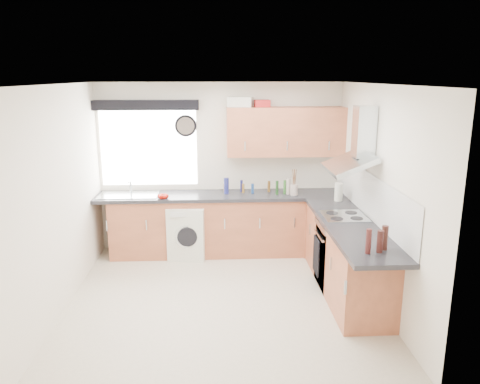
{
  "coord_description": "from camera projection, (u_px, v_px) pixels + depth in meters",
  "views": [
    {
      "loc": [
        -0.05,
        -5.11,
        2.59
      ],
      "look_at": [
        0.25,
        0.85,
        1.1
      ],
      "focal_mm": 35.0,
      "sensor_mm": 36.0,
      "label": 1
    }
  ],
  "objects": [
    {
      "name": "bottle_1",
      "position": [
        368.0,
        241.0,
        4.51
      ],
      "size": [
        0.05,
        0.05,
        0.25
      ],
      "primitive_type": "cylinder",
      "color": "#421817",
      "rests_on": "worktop_right"
    },
    {
      "name": "kitchen_roll",
      "position": [
        339.0,
        192.0,
        6.42
      ],
      "size": [
        0.14,
        0.14,
        0.25
      ],
      "primitive_type": "cylinder",
      "rotation": [
        0.0,
        0.0,
        -0.29
      ],
      "color": "silver",
      "rests_on": "worktop_right"
    },
    {
      "name": "upper_cabinets",
      "position": [
        286.0,
        132.0,
        6.76
      ],
      "size": [
        1.7,
        0.35,
        0.7
      ],
      "primitive_type": "cube",
      "color": "#954F33",
      "rests_on": "wall_back"
    },
    {
      "name": "casserole",
      "position": [
        240.0,
        102.0,
        6.72
      ],
      "size": [
        0.39,
        0.32,
        0.14
      ],
      "primitive_type": "cube",
      "rotation": [
        0.0,
        0.0,
        -0.23
      ],
      "color": "silver",
      "rests_on": "upper_cabinets"
    },
    {
      "name": "jar_7",
      "position": [
        226.0,
        188.0,
        6.9
      ],
      "size": [
        0.06,
        0.06,
        0.13
      ],
      "primitive_type": "cylinder",
      "color": "brown",
      "rests_on": "worktop_back"
    },
    {
      "name": "base_cab_right",
      "position": [
        346.0,
        258.0,
        5.69
      ],
      "size": [
        0.58,
        2.1,
        0.86
      ],
      "primitive_type": "cube",
      "color": "#954F33",
      "rests_on": "ground_plane"
    },
    {
      "name": "jar_3",
      "position": [
        243.0,
        188.0,
        6.87
      ],
      "size": [
        0.04,
        0.04,
        0.13
      ],
      "primitive_type": "cylinder",
      "color": "brown",
      "rests_on": "worktop_back"
    },
    {
      "name": "jar_6",
      "position": [
        226.0,
        186.0,
        6.81
      ],
      "size": [
        0.07,
        0.07,
        0.23
      ],
      "primitive_type": "cylinder",
      "color": "navy",
      "rests_on": "worktop_back"
    },
    {
      "name": "window",
      "position": [
        149.0,
        148.0,
        6.89
      ],
      "size": [
        1.4,
        0.02,
        1.1
      ],
      "primitive_type": "cube",
      "color": "silver",
      "rests_on": "wall_back"
    },
    {
      "name": "wall_left",
      "position": [
        60.0,
        200.0,
        5.19
      ],
      "size": [
        0.02,
        3.6,
        2.5
      ],
      "primitive_type": "cube",
      "color": "silver",
      "rests_on": "ground_plane"
    },
    {
      "name": "base_cab_back",
      "position": [
        214.0,
        225.0,
        6.93
      ],
      "size": [
        3.0,
        0.58,
        0.86
      ],
      "primitive_type": "cube",
      "color": "#954F33",
      "rests_on": "ground_plane"
    },
    {
      "name": "ground_plane",
      "position": [
        223.0,
        299.0,
        5.58
      ],
      "size": [
        3.6,
        3.6,
        0.0
      ],
      "primitive_type": "plane",
      "color": "beige"
    },
    {
      "name": "base_cab_corner",
      "position": [
        321.0,
        224.0,
        7.0
      ],
      "size": [
        0.6,
        0.6,
        0.86
      ],
      "primitive_type": "cube",
      "color": "#954F33",
      "rests_on": "ground_plane"
    },
    {
      "name": "utensil_pot",
      "position": [
        294.0,
        190.0,
        6.75
      ],
      "size": [
        0.13,
        0.13,
        0.16
      ],
      "primitive_type": "cylinder",
      "rotation": [
        0.0,
        0.0,
        0.19
      ],
      "color": "#A39086",
      "rests_on": "worktop_back"
    },
    {
      "name": "window_blind",
      "position": [
        146.0,
        105.0,
        6.65
      ],
      "size": [
        1.5,
        0.18,
        0.14
      ],
      "primitive_type": "cube",
      "color": "black",
      "rests_on": "wall_back"
    },
    {
      "name": "wall_back",
      "position": [
        220.0,
        167.0,
        7.02
      ],
      "size": [
        3.6,
        0.02,
        2.5
      ],
      "primitive_type": "cube",
      "color": "silver",
      "rests_on": "ground_plane"
    },
    {
      "name": "washing_machine",
      "position": [
        188.0,
        231.0,
        6.82
      ],
      "size": [
        0.59,
        0.58,
        0.77
      ],
      "primitive_type": "cube",
      "rotation": [
        0.0,
        0.0,
        -0.14
      ],
      "color": "silver",
      "rests_on": "ground_plane"
    },
    {
      "name": "jar_8",
      "position": [
        293.0,
        190.0,
        6.75
      ],
      "size": [
        0.07,
        0.07,
        0.14
      ],
      "primitive_type": "cylinder",
      "color": "black",
      "rests_on": "worktop_back"
    },
    {
      "name": "ceiling",
      "position": [
        221.0,
        84.0,
        4.97
      ],
      "size": [
        3.6,
        3.6,
        0.02
      ],
      "primitive_type": "cube",
      "color": "white",
      "rests_on": "wall_back"
    },
    {
      "name": "oven",
      "position": [
        342.0,
        254.0,
        5.84
      ],
      "size": [
        0.56,
        0.58,
        0.85
      ],
      "primitive_type": "cube",
      "color": "black",
      "rests_on": "ground_plane"
    },
    {
      "name": "wall_front",
      "position": [
        225.0,
        258.0,
        3.53
      ],
      "size": [
        3.6,
        0.02,
        2.5
      ],
      "primitive_type": "cube",
      "color": "silver",
      "rests_on": "ground_plane"
    },
    {
      "name": "splashback",
      "position": [
        369.0,
        195.0,
        5.67
      ],
      "size": [
        0.01,
        3.0,
        0.54
      ],
      "primitive_type": "cube",
      "color": "white",
      "rests_on": "wall_right"
    },
    {
      "name": "sink",
      "position": [
        128.0,
        192.0,
        6.74
      ],
      "size": [
        0.84,
        0.46,
        0.1
      ],
      "primitive_type": null,
      "color": "silver",
      "rests_on": "worktop_back"
    },
    {
      "name": "bottle_0",
      "position": [
        380.0,
        241.0,
        4.55
      ],
      "size": [
        0.06,
        0.06,
        0.22
      ],
      "primitive_type": "cylinder",
      "color": "#341512",
      "rests_on": "worktop_right"
    },
    {
      "name": "jar_5",
      "position": [
        241.0,
        186.0,
        6.93
      ],
      "size": [
        0.04,
        0.04,
        0.17
      ],
      "primitive_type": "cylinder",
      "color": "#181951",
      "rests_on": "worktop_back"
    },
    {
      "name": "jar_2",
      "position": [
        269.0,
        186.0,
        6.93
      ],
      "size": [
        0.04,
        0.04,
        0.16
      ],
      "primitive_type": "cylinder",
      "color": "brown",
      "rests_on": "worktop_back"
    },
    {
      "name": "wall_clock",
      "position": [
        186.0,
        126.0,
        6.82
      ],
      "size": [
        0.32,
        0.04,
        0.32
      ],
      "primitive_type": "cylinder",
      "rotation": [
        1.57,
        0.0,
        0.0
      ],
      "color": "black",
      "rests_on": "wall_back"
    },
    {
      "name": "jar_4",
      "position": [
        277.0,
        188.0,
        6.76
      ],
      "size": [
        0.04,
        0.04,
        0.2
      ],
      "primitive_type": "cylinder",
      "color": "#183D15",
      "rests_on": "worktop_back"
    },
    {
      "name": "worktop_back",
      "position": [
        221.0,
        196.0,
        6.82
      ],
      "size": [
        3.6,
        0.62,
        0.05
      ],
      "primitive_type": "cube",
      "color": "black",
      "rests_on": "base_cab_back"
    },
    {
      "name": "worktop_right",
      "position": [
        351.0,
        226.0,
        5.44
      ],
      "size": [
        0.62,
        2.42,
        0.05
      ],
      "primitive_type": "cube",
      "color": "black",
      "rests_on": "base_cab_right"
    },
    {
      "name": "jar_0",
      "position": [
        288.0,
        186.0,
        6.78
      ],
      "size": [
        0.06,
        0.06,
        0.23
      ],
      "primitive_type": "cylinder",
      "color": "gray",
      "rests_on": "worktop_back"
    },
    {
      "name": "hob_plate",
      "position": [
        344.0,
        216.0,
        5.72
      ],
      "size": [
        0.52,
        0.52,
        0.01
      ],
      "primitive_type": "cube",
      "color": "silver",
      "rests_on": "worktop_right"
    },
    {
      "name": "bottle_2",
      "position": [
        385.0,
        238.0,
        4.61
      ],
      "size": [
        0.06,
        0.06,
        0.25
      ],
      "primitive_type": "cylinder",
      "color": "#381914",
      "rests_on": "worktop_right"
    },
    {
      "name": "wall_right",
      "position": [
        378.0,
        196.0,
        5.36
      ],
      "size": [
        0.02,
        3.6,
        2.5
      ],
      "primitive_type": "cube",
      "color": "silver",
      "rests_on": "ground_plane"
    },
    {
      "name": "tomato_cluster",
      "position": [
        163.0,
        196.0,
        6.57
      ],
      "size": [
        0.17,
        0.17,
        0.06
      ],
      "primitive_type": null,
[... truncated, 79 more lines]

